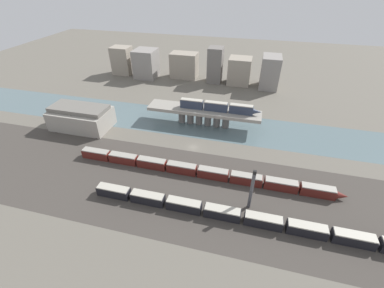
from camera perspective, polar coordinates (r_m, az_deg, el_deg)
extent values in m
plane|color=#666056|center=(105.94, 0.31, -0.71)|extent=(400.00, 400.00, 0.00)
cube|color=#423D38|center=(88.22, -3.53, -9.52)|extent=(280.00, 42.00, 0.01)
cube|color=slate|center=(121.75, 2.53, 4.42)|extent=(320.00, 25.16, 0.01)
cube|color=gray|center=(118.27, 2.62, 7.43)|extent=(51.76, 9.65, 1.49)
cylinder|color=slate|center=(122.40, -2.26, 6.34)|extent=(3.16, 3.16, 6.46)
cylinder|color=slate|center=(121.40, -0.35, 6.11)|extent=(3.16, 3.16, 6.46)
cylinder|color=slate|center=(120.53, 1.59, 5.87)|extent=(3.16, 3.16, 6.46)
cylinder|color=slate|center=(119.81, 3.55, 5.62)|extent=(3.16, 3.16, 6.46)
cylinder|color=slate|center=(119.23, 5.53, 5.36)|extent=(3.16, 3.16, 6.46)
cylinder|color=slate|center=(118.79, 7.53, 5.09)|extent=(3.16, 3.16, 6.46)
cube|color=#2D384C|center=(118.22, -0.05, 8.87)|extent=(10.38, 2.65, 3.74)
cube|color=#B7B2A3|center=(117.33, -0.05, 9.78)|extent=(9.97, 2.44, 0.40)
cube|color=#2D384C|center=(116.24, 5.35, 8.24)|extent=(10.38, 2.65, 3.74)
cube|color=#B7B2A3|center=(115.33, 5.40, 9.16)|extent=(9.97, 2.44, 0.40)
cube|color=#2D384C|center=(115.31, 10.86, 7.51)|extent=(10.38, 2.65, 3.74)
cube|color=#B7B2A3|center=(114.40, 10.97, 8.43)|extent=(9.97, 2.44, 0.40)
cone|color=#2D384C|center=(115.36, 14.32, 6.94)|extent=(3.63, 2.39, 2.39)
cube|color=black|center=(88.00, -16.97, -10.12)|extent=(10.79, 3.13, 3.13)
cube|color=#B7B2A3|center=(86.81, -17.17, -9.29)|extent=(10.36, 2.88, 0.40)
cube|color=black|center=(83.44, -9.79, -11.84)|extent=(10.79, 3.13, 3.13)
cube|color=#B7B2A3|center=(82.18, -9.91, -10.99)|extent=(10.36, 2.88, 0.40)
cube|color=black|center=(80.35, -1.82, -13.52)|extent=(10.79, 3.13, 3.13)
cube|color=#B7B2A3|center=(79.05, -1.84, -12.67)|extent=(10.36, 2.88, 0.40)
cube|color=black|center=(78.92, 6.72, -15.01)|extent=(10.79, 3.13, 3.13)
cube|color=#B7B2A3|center=(77.59, 6.81, -14.17)|extent=(10.36, 2.88, 0.40)
cube|color=black|center=(79.23, 15.50, -16.20)|extent=(10.79, 3.13, 3.13)
cube|color=#B7B2A3|center=(77.90, 15.70, -15.38)|extent=(10.36, 2.88, 0.40)
cube|color=black|center=(81.25, 24.10, -17.01)|extent=(10.79, 3.13, 3.13)
cube|color=#B7B2A3|center=(79.96, 24.41, -16.21)|extent=(10.36, 2.88, 0.40)
cube|color=black|center=(84.88, 32.19, -17.43)|extent=(10.79, 3.13, 3.13)
cube|color=#B7B2A3|center=(83.64, 32.57, -16.66)|extent=(10.36, 2.88, 0.40)
cube|color=#5B1E19|center=(105.98, -20.45, -2.17)|extent=(10.85, 3.10, 3.22)
cube|color=#9E998E|center=(104.97, -20.65, -1.38)|extent=(10.41, 2.85, 0.40)
cube|color=#5B1E19|center=(100.47, -14.97, -3.21)|extent=(10.85, 3.10, 3.22)
cube|color=#9E998E|center=(99.40, -15.12, -2.39)|extent=(10.41, 2.85, 0.40)
cube|color=#5B1E19|center=(96.01, -8.90, -4.33)|extent=(10.85, 3.10, 3.22)
cube|color=#9E998E|center=(94.89, -9.00, -3.48)|extent=(10.41, 2.85, 0.40)
cube|color=#5B1E19|center=(92.75, -2.31, -5.49)|extent=(10.85, 3.10, 3.22)
cube|color=#9E998E|center=(91.59, -2.33, -4.62)|extent=(10.41, 2.85, 0.40)
cube|color=#5B1E19|center=(90.84, 4.69, -6.63)|extent=(10.85, 3.10, 3.22)
cube|color=#9E998E|center=(89.66, 4.75, -5.76)|extent=(10.41, 2.85, 0.40)
cube|color=#5B1E19|center=(90.35, 11.91, -7.70)|extent=(10.85, 3.10, 3.22)
cube|color=#9E998E|center=(89.16, 12.05, -6.84)|extent=(10.41, 2.85, 0.40)
cube|color=#5B1E19|center=(91.30, 19.13, -8.64)|extent=(10.85, 3.10, 3.22)
cube|color=#9E998E|center=(90.12, 19.34, -7.80)|extent=(10.41, 2.85, 0.40)
cube|color=#5B1E19|center=(93.66, 26.12, -9.42)|extent=(10.85, 3.10, 3.22)
cube|color=#9E998E|center=(92.51, 26.40, -8.61)|extent=(10.41, 2.85, 0.40)
cone|color=#5B1E19|center=(95.95, 30.36, -9.90)|extent=(3.80, 2.79, 2.79)
cube|color=#9E998E|center=(128.11, -23.32, 5.23)|extent=(26.12, 15.33, 8.48)
cube|color=slate|center=(125.88, -23.86, 7.27)|extent=(25.60, 10.73, 1.86)
cylinder|color=#4C4C51|center=(79.14, 13.04, -10.19)|extent=(1.01, 1.01, 13.50)
cube|color=black|center=(74.23, 13.77, -6.16)|extent=(1.00, 0.70, 1.20)
cube|color=gray|center=(188.38, -15.24, 17.47)|extent=(12.38, 10.19, 17.92)
cube|color=gray|center=(178.79, -10.16, 17.18)|extent=(13.79, 14.47, 17.78)
cube|color=gray|center=(175.78, -1.75, 17.06)|extent=(17.12, 10.67, 15.93)
cube|color=slate|center=(168.36, 5.19, 17.10)|extent=(8.84, 10.00, 21.35)
cube|color=gray|center=(167.53, 10.49, 15.65)|extent=(13.43, 12.35, 16.14)
cube|color=gray|center=(165.49, 16.94, 15.03)|extent=(10.71, 15.02, 18.95)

